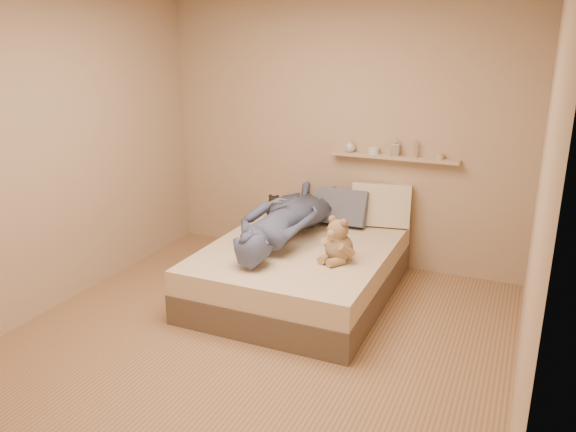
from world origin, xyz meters
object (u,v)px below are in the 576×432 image
at_px(teddy_bear, 338,243).
at_px(person, 286,217).
at_px(bed, 301,270).
at_px(pillow_cream, 381,205).
at_px(dark_plush, 274,208).
at_px(pillow_grey, 341,208).
at_px(wall_shelf, 394,157).
at_px(game_console, 257,247).

distance_m(teddy_bear, person, 0.67).
height_order(bed, pillow_cream, pillow_cream).
distance_m(teddy_bear, pillow_cream, 1.04).
xyz_separation_m(dark_plush, pillow_grey, (0.66, 0.10, 0.06)).
bearing_deg(wall_shelf, dark_plush, -163.82).
bearing_deg(game_console, pillow_cream, 65.33).
xyz_separation_m(teddy_bear, wall_shelf, (0.15, 1.12, 0.50)).
bearing_deg(teddy_bear, pillow_cream, 85.93).
xyz_separation_m(pillow_grey, person, (-0.31, -0.58, 0.03)).
bearing_deg(pillow_grey, dark_plush, -171.73).
relative_size(pillow_cream, person, 0.33).
height_order(bed, game_console, game_console).
relative_size(teddy_bear, person, 0.22).
height_order(game_console, dark_plush, dark_plush).
bearing_deg(bed, teddy_bear, -27.37).
distance_m(game_console, pillow_cream, 1.50).
bearing_deg(pillow_cream, wall_shelf, 46.31).
relative_size(teddy_bear, wall_shelf, 0.31).
xyz_separation_m(pillow_cream, person, (-0.66, -0.72, 0.00)).
xyz_separation_m(bed, teddy_bear, (0.40, -0.21, 0.38)).
relative_size(bed, person, 1.13).
relative_size(game_console, dark_plush, 0.70).
bearing_deg(person, dark_plush, -54.92).
height_order(teddy_bear, wall_shelf, wall_shelf).
bearing_deg(wall_shelf, person, -132.57).
height_order(teddy_bear, person, person).
height_order(bed, wall_shelf, wall_shelf).
relative_size(game_console, pillow_cream, 0.32).
distance_m(dark_plush, wall_shelf, 1.25).
distance_m(game_console, wall_shelf, 1.68).
bearing_deg(dark_plush, bed, -47.94).
xyz_separation_m(bed, dark_plush, (-0.54, 0.59, 0.33)).
bearing_deg(dark_plush, person, -54.32).
bearing_deg(pillow_grey, person, -118.15).
relative_size(bed, game_console, 10.94).
distance_m(teddy_bear, wall_shelf, 1.23).
bearing_deg(wall_shelf, pillow_cream, -133.69).
bearing_deg(dark_plush, pillow_cream, 13.15).
xyz_separation_m(game_console, teddy_bear, (0.55, 0.33, 0.00)).
height_order(pillow_grey, wall_shelf, wall_shelf).
relative_size(teddy_bear, dark_plush, 1.50).
distance_m(pillow_grey, wall_shelf, 0.68).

